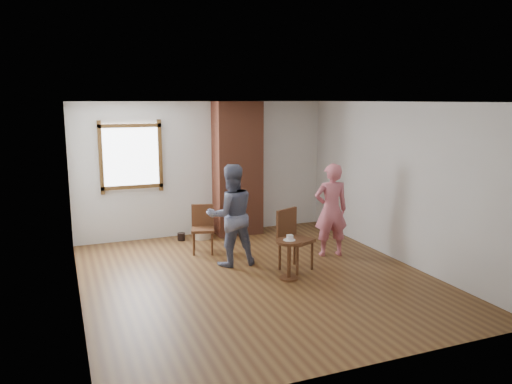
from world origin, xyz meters
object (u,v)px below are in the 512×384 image
Objects in this scene: dining_chair_left at (203,226)px; dining_chair_right at (292,236)px; person_pink at (331,210)px; side_table at (289,253)px; stoneware_crock at (202,227)px; man at (231,215)px.

dining_chair_right is at bearing -36.34° from dining_chair_left.
dining_chair_right is 1.02m from person_pink.
person_pink is at bearing -0.86° from dining_chair_right.
person_pink is (1.16, 0.79, 0.39)m from side_table.
dining_chair_right is at bearing 34.55° from person_pink.
stoneware_crock is at bearing -34.71° from person_pink.
dining_chair_right is (1.06, -1.39, 0.07)m from dining_chair_left.
dining_chair_left is at bearing 103.46° from dining_chair_right.
person_pink is (0.91, 0.38, 0.26)m from dining_chair_right.
man is at bearing 121.02° from side_table.
person_pink reaches higher than dining_chair_left.
side_table is (-0.25, -0.41, -0.13)m from dining_chair_right.
dining_chair_left reaches higher than side_table.
side_table is at bearing 46.07° from person_pink.
dining_chair_right is at bearing -69.26° from stoneware_crock.
stoneware_crock is at bearing -87.97° from man.
stoneware_crock is at bearing 102.68° from side_table.
dining_chair_left is 1.98m from side_table.
stoneware_crock is 2.60m from person_pink.
dining_chair_left is at bearing 114.12° from side_table.
dining_chair_right is 1.58× the size of side_table.
man is 1.74m from person_pink.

